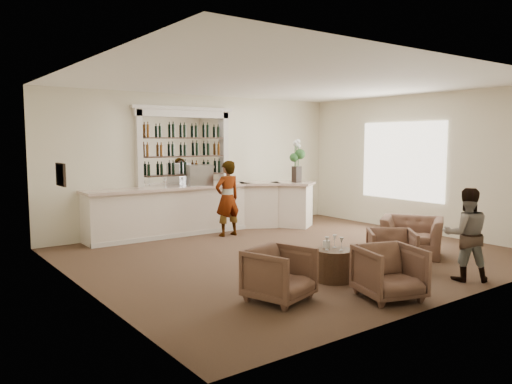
# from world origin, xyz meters

# --- Properties ---
(ground) EXTENTS (8.00, 8.00, 0.00)m
(ground) POSITION_xyz_m (0.00, 0.00, 0.00)
(ground) COLOR brown
(ground) RESTS_ON ground
(room_shell) EXTENTS (8.04, 7.02, 3.32)m
(room_shell) POSITION_xyz_m (0.16, 0.71, 2.34)
(room_shell) COLOR beige
(room_shell) RESTS_ON ground
(bar_counter) EXTENTS (5.72, 1.80, 1.14)m
(bar_counter) POSITION_xyz_m (-0.16, 3.00, 0.57)
(bar_counter) COLOR white
(bar_counter) RESTS_ON ground
(back_bar_alcove) EXTENTS (2.64, 0.25, 3.00)m
(back_bar_alcove) POSITION_xyz_m (-0.50, 3.41, 2.03)
(back_bar_alcove) COLOR white
(back_bar_alcove) RESTS_ON ground
(cocktail_table) EXTENTS (0.60, 0.60, 0.50)m
(cocktail_table) POSITION_xyz_m (-0.67, -1.78, 0.25)
(cocktail_table) COLOR #442C1D
(cocktail_table) RESTS_ON ground
(sommelier) EXTENTS (0.65, 0.43, 1.74)m
(sommelier) POSITION_xyz_m (0.01, 2.31, 0.87)
(sommelier) COLOR gray
(sommelier) RESTS_ON ground
(guest) EXTENTS (0.90, 0.89, 1.47)m
(guest) POSITION_xyz_m (1.03, -3.00, 0.74)
(guest) COLOR gray
(guest) RESTS_ON ground
(armchair_left) EXTENTS (1.00, 1.01, 0.74)m
(armchair_left) POSITION_xyz_m (-1.98, -2.05, 0.37)
(armchair_left) COLOR brown
(armchair_left) RESTS_ON ground
(armchair_center) EXTENTS (1.01, 1.03, 0.75)m
(armchair_center) POSITION_xyz_m (-0.69, -2.89, 0.38)
(armchair_center) COLOR brown
(armchair_center) RESTS_ON ground
(armchair_right) EXTENTS (1.08, 1.08, 0.71)m
(armchair_right) POSITION_xyz_m (0.53, -1.95, 0.35)
(armchair_right) COLOR brown
(armchair_right) RESTS_ON ground
(armchair_far) EXTENTS (1.44, 1.48, 0.73)m
(armchair_far) POSITION_xyz_m (1.81, -1.42, 0.37)
(armchair_far) COLOR brown
(armchair_far) RESTS_ON ground
(espresso_machine) EXTENTS (0.66, 0.60, 0.49)m
(espresso_machine) POSITION_xyz_m (-0.32, 3.01, 1.38)
(espresso_machine) COLOR #AAAAAF
(espresso_machine) RESTS_ON bar_counter
(flower_vase) EXTENTS (0.29, 0.29, 1.08)m
(flower_vase) POSITION_xyz_m (2.10, 2.29, 1.75)
(flower_vase) COLOR black
(flower_vase) RESTS_ON bar_counter
(wine_glass_bar_left) EXTENTS (0.07, 0.07, 0.21)m
(wine_glass_bar_left) POSITION_xyz_m (-1.20, 3.04, 1.25)
(wine_glass_bar_left) COLOR white
(wine_glass_bar_left) RESTS_ON bar_counter
(wine_glass_bar_right) EXTENTS (0.07, 0.07, 0.21)m
(wine_glass_bar_right) POSITION_xyz_m (-0.80, 2.98, 1.25)
(wine_glass_bar_right) COLOR white
(wine_glass_bar_right) RESTS_ON bar_counter
(wine_glass_tbl_a) EXTENTS (0.07, 0.07, 0.21)m
(wine_glass_tbl_a) POSITION_xyz_m (-0.79, -1.75, 0.60)
(wine_glass_tbl_a) COLOR white
(wine_glass_tbl_a) RESTS_ON cocktail_table
(wine_glass_tbl_b) EXTENTS (0.07, 0.07, 0.21)m
(wine_glass_tbl_b) POSITION_xyz_m (-0.57, -1.70, 0.60)
(wine_glass_tbl_b) COLOR white
(wine_glass_tbl_b) RESTS_ON cocktail_table
(wine_glass_tbl_c) EXTENTS (0.07, 0.07, 0.21)m
(wine_glass_tbl_c) POSITION_xyz_m (-0.63, -1.91, 0.60)
(wine_glass_tbl_c) COLOR white
(wine_glass_tbl_c) RESTS_ON cocktail_table
(napkin_holder) EXTENTS (0.08, 0.08, 0.12)m
(napkin_holder) POSITION_xyz_m (-0.69, -1.64, 0.56)
(napkin_holder) COLOR silver
(napkin_holder) RESTS_ON cocktail_table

